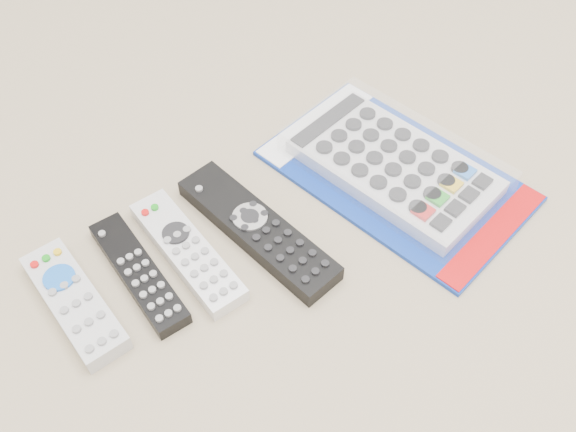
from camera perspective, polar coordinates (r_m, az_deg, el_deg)
remote_small_grey at (r=0.71m, az=-18.46°, el=-7.25°), size 0.05×0.16×0.02m
remote_slim_black at (r=0.72m, az=-13.12°, el=-4.96°), size 0.04×0.17×0.02m
remote_silver_dvd at (r=0.73m, az=-8.93°, el=-3.10°), size 0.05×0.18×0.02m
remote_large_black at (r=0.73m, az=-2.70°, el=-1.18°), size 0.08×0.23×0.02m
jumbo_remote_packaged at (r=0.80m, az=9.45°, el=4.50°), size 0.24×0.34×0.04m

